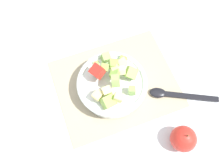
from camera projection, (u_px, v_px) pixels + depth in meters
The scene contains 5 objects.
ground_plane at pixel (116, 84), 0.86m from camera, with size 2.40×2.40×0.00m, color silver.
placemat at pixel (116, 84), 0.86m from camera, with size 0.41×0.33×0.01m, color tan.
salad_bowl at pixel (112, 84), 0.81m from camera, with size 0.23×0.23×0.12m.
serving_spoon at pixel (173, 94), 0.83m from camera, with size 0.22×0.13×0.01m.
whole_apple at pixel (183, 139), 0.74m from camera, with size 0.08×0.08×0.09m.
Camera 1 is at (0.13, 0.32, 0.79)m, focal length 39.55 mm.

